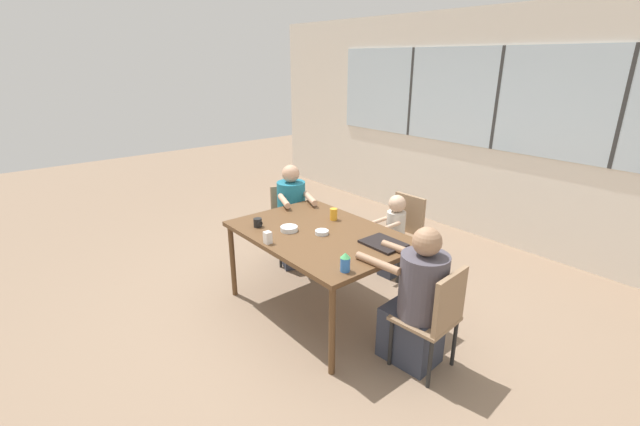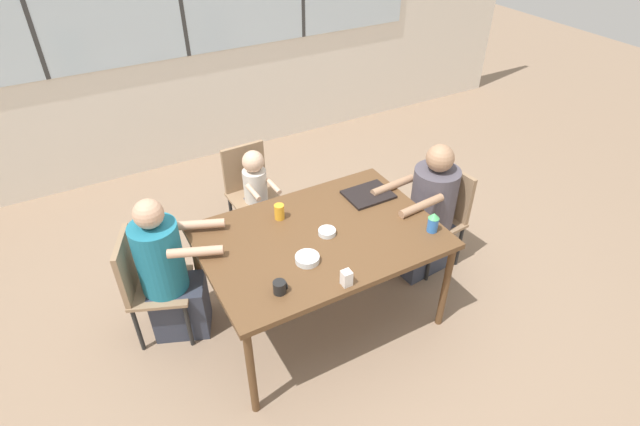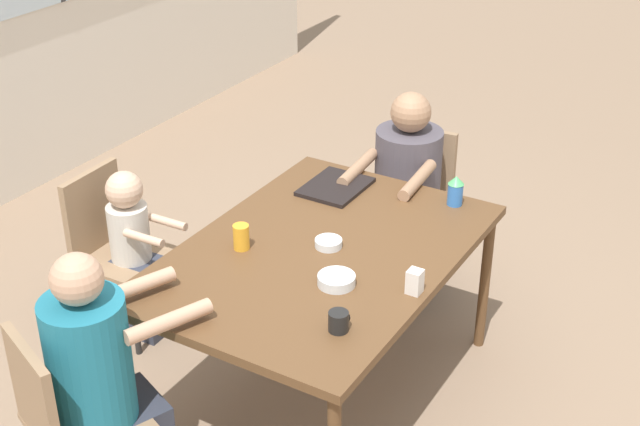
{
  "view_description": "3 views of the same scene",
  "coord_description": "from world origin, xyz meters",
  "px_view_note": "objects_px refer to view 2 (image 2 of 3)",
  "views": [
    {
      "loc": [
        2.69,
        -2.22,
        2.22
      ],
      "look_at": [
        0.0,
        0.0,
        0.96
      ],
      "focal_mm": 24.0,
      "sensor_mm": 36.0,
      "label": 1
    },
    {
      "loc": [
        -1.26,
        -2.27,
        2.86
      ],
      "look_at": [
        0.0,
        0.0,
        0.96
      ],
      "focal_mm": 28.0,
      "sensor_mm": 36.0,
      "label": 2
    },
    {
      "loc": [
        -2.8,
        -1.67,
        2.72
      ],
      "look_at": [
        0.0,
        0.0,
        0.96
      ],
      "focal_mm": 50.0,
      "sensor_mm": 36.0,
      "label": 3
    }
  ],
  "objects_px": {
    "juice_glass": "(279,212)",
    "bowl_cereal": "(307,259)",
    "chair_for_woman_green_shirt": "(443,209)",
    "coffee_mug": "(280,287)",
    "person_man_blue_shirt": "(169,276)",
    "person_woman_green_shirt": "(427,217)",
    "milk_carton_small": "(346,278)",
    "bowl_white_shallow": "(327,232)",
    "sippy_cup": "(433,222)",
    "chair_for_man_blue_shirt": "(145,280)",
    "person_toddler": "(258,201)",
    "chair_for_toddler": "(249,185)"
  },
  "relations": [
    {
      "from": "chair_for_woman_green_shirt",
      "to": "person_woman_green_shirt",
      "type": "height_order",
      "value": "person_woman_green_shirt"
    },
    {
      "from": "sippy_cup",
      "to": "juice_glass",
      "type": "height_order",
      "value": "sippy_cup"
    },
    {
      "from": "chair_for_woman_green_shirt",
      "to": "coffee_mug",
      "type": "xyz_separation_m",
      "value": [
        -1.65,
        -0.46,
        0.31
      ]
    },
    {
      "from": "person_man_blue_shirt",
      "to": "person_toddler",
      "type": "distance_m",
      "value": 1.13
    },
    {
      "from": "sippy_cup",
      "to": "bowl_cereal",
      "type": "distance_m",
      "value": 0.89
    },
    {
      "from": "chair_for_woman_green_shirt",
      "to": "bowl_cereal",
      "type": "distance_m",
      "value": 1.45
    },
    {
      "from": "person_toddler",
      "to": "juice_glass",
      "type": "height_order",
      "value": "person_toddler"
    },
    {
      "from": "person_man_blue_shirt",
      "to": "milk_carton_small",
      "type": "relative_size",
      "value": 11.24
    },
    {
      "from": "milk_carton_small",
      "to": "bowl_white_shallow",
      "type": "relative_size",
      "value": 0.86
    },
    {
      "from": "juice_glass",
      "to": "milk_carton_small",
      "type": "height_order",
      "value": "juice_glass"
    },
    {
      "from": "chair_for_woman_green_shirt",
      "to": "juice_glass",
      "type": "distance_m",
      "value": 1.4
    },
    {
      "from": "coffee_mug",
      "to": "milk_carton_small",
      "type": "distance_m",
      "value": 0.39
    },
    {
      "from": "person_woman_green_shirt",
      "to": "person_toddler",
      "type": "relative_size",
      "value": 1.26
    },
    {
      "from": "chair_for_man_blue_shirt",
      "to": "person_woman_green_shirt",
      "type": "height_order",
      "value": "person_woman_green_shirt"
    },
    {
      "from": "juice_glass",
      "to": "bowl_white_shallow",
      "type": "bearing_deg",
      "value": -57.11
    },
    {
      "from": "chair_for_man_blue_shirt",
      "to": "chair_for_toddler",
      "type": "relative_size",
      "value": 1.0
    },
    {
      "from": "person_toddler",
      "to": "coffee_mug",
      "type": "relative_size",
      "value": 10.84
    },
    {
      "from": "juice_glass",
      "to": "bowl_cereal",
      "type": "bearing_deg",
      "value": -94.68
    },
    {
      "from": "person_toddler",
      "to": "coffee_mug",
      "type": "height_order",
      "value": "person_toddler"
    },
    {
      "from": "person_toddler",
      "to": "bowl_cereal",
      "type": "bearing_deg",
      "value": 80.61
    },
    {
      "from": "juice_glass",
      "to": "bowl_cereal",
      "type": "relative_size",
      "value": 0.73
    },
    {
      "from": "bowl_cereal",
      "to": "sippy_cup",
      "type": "bearing_deg",
      "value": -8.65
    },
    {
      "from": "person_man_blue_shirt",
      "to": "coffee_mug",
      "type": "height_order",
      "value": "person_man_blue_shirt"
    },
    {
      "from": "person_man_blue_shirt",
      "to": "bowl_cereal",
      "type": "bearing_deg",
      "value": 74.63
    },
    {
      "from": "chair_for_toddler",
      "to": "person_toddler",
      "type": "bearing_deg",
      "value": 90.0
    },
    {
      "from": "milk_carton_small",
      "to": "bowl_white_shallow",
      "type": "distance_m",
      "value": 0.49
    },
    {
      "from": "chair_for_woman_green_shirt",
      "to": "chair_for_toddler",
      "type": "distance_m",
      "value": 1.65
    },
    {
      "from": "coffee_mug",
      "to": "juice_glass",
      "type": "relative_size",
      "value": 0.74
    },
    {
      "from": "chair_for_toddler",
      "to": "bowl_cereal",
      "type": "height_order",
      "value": "chair_for_toddler"
    },
    {
      "from": "chair_for_toddler",
      "to": "juice_glass",
      "type": "xyz_separation_m",
      "value": [
        -0.12,
        -0.9,
        0.33
      ]
    },
    {
      "from": "bowl_white_shallow",
      "to": "bowl_cereal",
      "type": "xyz_separation_m",
      "value": [
        -0.24,
        -0.18,
        0.0
      ]
    },
    {
      "from": "sippy_cup",
      "to": "milk_carton_small",
      "type": "relative_size",
      "value": 1.44
    },
    {
      "from": "sippy_cup",
      "to": "bowl_white_shallow",
      "type": "xyz_separation_m",
      "value": [
        -0.64,
        0.31,
        -0.06
      ]
    },
    {
      "from": "chair_for_woman_green_shirt",
      "to": "person_toddler",
      "type": "relative_size",
      "value": 0.95
    },
    {
      "from": "chair_for_man_blue_shirt",
      "to": "sippy_cup",
      "type": "bearing_deg",
      "value": 88.62
    },
    {
      "from": "coffee_mug",
      "to": "person_woman_green_shirt",
      "type": "bearing_deg",
      "value": 16.61
    },
    {
      "from": "chair_for_woman_green_shirt",
      "to": "coffee_mug",
      "type": "distance_m",
      "value": 1.74
    },
    {
      "from": "chair_for_woman_green_shirt",
      "to": "person_man_blue_shirt",
      "type": "xyz_separation_m",
      "value": [
        -2.15,
        0.28,
        0.01
      ]
    },
    {
      "from": "person_toddler",
      "to": "sippy_cup",
      "type": "distance_m",
      "value": 1.6
    },
    {
      "from": "bowl_white_shallow",
      "to": "milk_carton_small",
      "type": "bearing_deg",
      "value": -106.11
    },
    {
      "from": "person_woman_green_shirt",
      "to": "juice_glass",
      "type": "relative_size",
      "value": 10.11
    },
    {
      "from": "person_man_blue_shirt",
      "to": "coffee_mug",
      "type": "relative_size",
      "value": 13.79
    },
    {
      "from": "chair_for_man_blue_shirt",
      "to": "chair_for_toddler",
      "type": "xyz_separation_m",
      "value": [
        1.07,
        0.75,
        0.0
      ]
    },
    {
      "from": "bowl_cereal",
      "to": "person_woman_green_shirt",
      "type": "bearing_deg",
      "value": 13.04
    },
    {
      "from": "chair_for_woman_green_shirt",
      "to": "bowl_white_shallow",
      "type": "height_order",
      "value": "chair_for_woman_green_shirt"
    },
    {
      "from": "person_woman_green_shirt",
      "to": "bowl_cereal",
      "type": "bearing_deg",
      "value": 98.05
    },
    {
      "from": "juice_glass",
      "to": "bowl_white_shallow",
      "type": "distance_m",
      "value": 0.37
    },
    {
      "from": "person_toddler",
      "to": "bowl_cereal",
      "type": "relative_size",
      "value": 5.86
    },
    {
      "from": "person_woman_green_shirt",
      "to": "milk_carton_small",
      "type": "height_order",
      "value": "person_woman_green_shirt"
    },
    {
      "from": "person_toddler",
      "to": "bowl_white_shallow",
      "type": "distance_m",
      "value": 1.12
    }
  ]
}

